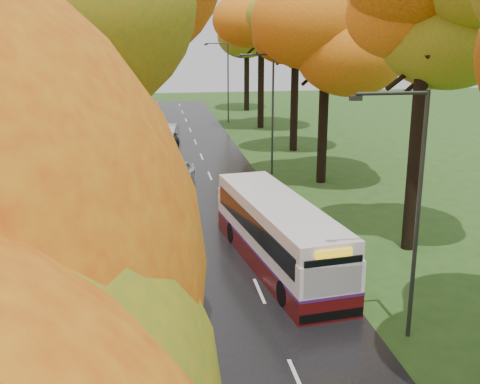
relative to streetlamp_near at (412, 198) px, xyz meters
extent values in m
cube|color=black|center=(-3.95, 17.00, -4.69)|extent=(6.50, 90.00, 0.04)
cube|color=silver|center=(-3.95, 17.00, -4.67)|extent=(0.12, 90.00, 0.01)
cube|color=#922D0D|center=(-12.95, 17.00, -4.70)|extent=(12.00, 90.00, 0.02)
cube|color=#CD5315|center=(-7.00, 17.00, -4.67)|extent=(0.90, 90.00, 0.01)
cylinder|color=black|center=(-10.85, -2.50, -0.43)|extent=(0.60, 0.60, 8.58)
ellipsoid|color=orange|center=(-10.85, -2.50, 4.93)|extent=(9.20, 9.20, 7.18)
cylinder|color=black|center=(-11.45, 8.50, -0.14)|extent=(0.60, 0.60, 9.15)
ellipsoid|color=orange|center=(-11.45, 8.50, 5.58)|extent=(8.00, 8.00, 6.24)
cylinder|color=black|center=(-10.85, 18.50, -0.71)|extent=(0.60, 0.60, 8.00)
ellipsoid|color=orange|center=(-10.85, 18.50, 4.29)|extent=(9.20, 9.20, 7.18)
cylinder|color=black|center=(-11.45, 30.50, -0.43)|extent=(0.60, 0.60, 8.58)
ellipsoid|color=orange|center=(-11.45, 30.50, 4.93)|extent=(8.00, 8.00, 6.24)
cylinder|color=black|center=(-10.85, 41.50, -0.14)|extent=(0.60, 0.60, 9.15)
ellipsoid|color=orange|center=(-10.85, 41.50, 5.58)|extent=(9.20, 9.20, 7.18)
cylinder|color=black|center=(-11.45, 51.50, -0.71)|extent=(0.60, 0.60, 8.00)
ellipsoid|color=orange|center=(-11.45, 51.50, 4.29)|extent=(8.00, 8.00, 6.24)
cylinder|color=black|center=(3.55, 7.50, -0.11)|extent=(0.60, 0.60, 9.22)
ellipsoid|color=#BC7C0E|center=(3.55, 7.50, 5.65)|extent=(8.20, 8.20, 6.40)
cylinder|color=black|center=(2.95, 19.50, -0.62)|extent=(0.60, 0.60, 8.19)
ellipsoid|color=#BC7C0E|center=(2.95, 19.50, 4.50)|extent=(9.20, 9.20, 7.18)
cylinder|color=black|center=(3.55, 29.50, -0.36)|extent=(0.60, 0.60, 8.70)
ellipsoid|color=#BC7C0E|center=(3.55, 29.50, 5.08)|extent=(8.20, 8.20, 6.40)
cylinder|color=black|center=(2.95, 40.50, -0.11)|extent=(0.60, 0.60, 9.22)
ellipsoid|color=#BC7C0E|center=(2.95, 40.50, 5.65)|extent=(9.20, 9.20, 7.18)
cylinder|color=black|center=(3.55, 52.50, -0.62)|extent=(0.60, 0.60, 8.19)
ellipsoid|color=#BC7C0E|center=(3.55, 52.50, 4.50)|extent=(8.20, 8.20, 6.40)
cube|color=black|center=(-7.65, 0.60, -4.45)|extent=(0.11, 0.11, 0.52)
cube|color=black|center=(-7.65, 3.20, -4.45)|extent=(0.11, 0.11, 0.52)
cube|color=black|center=(-7.65, 5.80, -4.45)|extent=(0.11, 0.11, 0.52)
cube|color=black|center=(-7.65, 8.40, -4.45)|extent=(0.11, 0.11, 0.52)
cylinder|color=#333538|center=(0.25, 0.00, -0.71)|extent=(0.14, 0.14, 8.00)
cylinder|color=#333538|center=(-0.85, 0.00, 3.19)|extent=(2.20, 0.11, 0.11)
cube|color=#333538|center=(-1.95, 0.00, 3.07)|extent=(0.35, 0.18, 0.14)
cylinder|color=#333538|center=(0.25, 22.00, -0.71)|extent=(0.14, 0.14, 8.00)
cylinder|color=#333538|center=(-0.85, 22.00, 3.19)|extent=(2.20, 0.11, 0.11)
cube|color=#333538|center=(-1.95, 22.00, 3.07)|extent=(0.35, 0.18, 0.14)
cylinder|color=#333538|center=(0.25, 44.00, -0.71)|extent=(0.14, 0.14, 8.00)
cylinder|color=#333538|center=(-0.85, 44.00, 3.19)|extent=(2.20, 0.11, 0.11)
cube|color=#333538|center=(-1.95, 44.00, 3.07)|extent=(0.35, 0.18, 0.14)
cube|color=#4A0B0C|center=(-2.72, 6.35, -4.24)|extent=(3.82, 10.77, 0.86)
cube|color=white|center=(-2.72, 6.35, -3.19)|extent=(3.82, 10.77, 1.25)
cube|color=white|center=(-2.72, 6.35, -2.23)|extent=(3.74, 10.56, 0.67)
cube|color=#461A5B|center=(-2.72, 6.35, -3.76)|extent=(3.84, 10.79, 0.12)
cube|color=black|center=(-2.72, 6.35, -2.80)|extent=(3.73, 9.94, 0.81)
cube|color=black|center=(-2.00, 1.16, -3.00)|extent=(2.10, 0.35, 1.34)
cube|color=yellow|center=(-2.00, 1.16, -2.16)|extent=(1.31, 0.24, 0.27)
cube|color=black|center=(-2.00, 1.18, -4.41)|extent=(2.34, 0.44, 0.34)
cylinder|color=black|center=(-3.29, 2.66, -4.19)|extent=(0.40, 0.99, 0.96)
cylinder|color=black|center=(-1.16, 2.95, -4.19)|extent=(0.40, 0.99, 0.96)
cylinder|color=black|center=(-4.22, 9.34, -4.19)|extent=(0.40, 0.99, 0.96)
cylinder|color=black|center=(-2.08, 9.64, -4.19)|extent=(0.40, 0.99, 0.96)
imported|color=silver|center=(-6.30, 19.93, -3.93)|extent=(2.99, 4.66, 1.48)
imported|color=#93959A|center=(-6.30, 34.32, -3.93)|extent=(2.40, 4.72, 1.48)
imported|color=black|center=(-6.30, 33.75, -4.07)|extent=(1.87, 4.24, 1.21)
camera|label=1|loc=(-7.86, -16.60, 5.16)|focal=45.00mm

